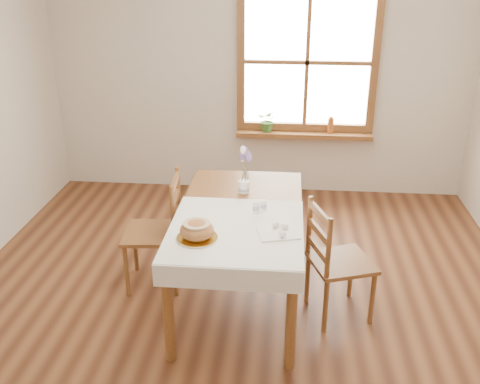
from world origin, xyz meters
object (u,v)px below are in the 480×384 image
object	(u,v)px
bread_plate	(197,238)
flower_vase	(244,188)
dining_table	(240,221)
chair_left	(152,231)
chair_right	(341,260)

from	to	relation	value
bread_plate	flower_vase	xyz separation A→B (m)	(0.24, 0.79, 0.03)
dining_table	chair_left	size ratio (longest dim) A/B	1.71
bread_plate	flower_vase	size ratio (longest dim) A/B	2.73
dining_table	chair_right	size ratio (longest dim) A/B	1.79
dining_table	chair_left	xyz separation A→B (m)	(-0.71, 0.15, -0.20)
chair_left	bread_plate	distance (m)	0.83
dining_table	flower_vase	size ratio (longest dim) A/B	16.77
chair_left	chair_right	world-z (taller)	chair_left
bread_plate	dining_table	bearing A→B (deg)	63.14
flower_vase	dining_table	bearing A→B (deg)	-90.09
chair_left	flower_vase	world-z (taller)	chair_left
chair_right	flower_vase	size ratio (longest dim) A/B	9.36
chair_right	flower_vase	world-z (taller)	chair_right
bread_plate	flower_vase	world-z (taller)	flower_vase
chair_right	bread_plate	xyz separation A→B (m)	(-0.98, -0.35, 0.32)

